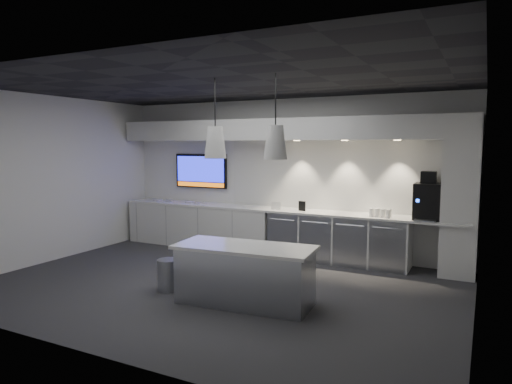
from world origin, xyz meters
The scene contains 28 objects.
floor centered at (0.00, 0.00, 0.00)m, with size 7.00×7.00×0.00m, color #2E2E30.
ceiling centered at (0.00, 0.00, 3.00)m, with size 7.00×7.00×0.00m, color black.
wall_back centered at (0.00, 2.50, 1.50)m, with size 7.00×7.00×0.00m, color white.
wall_front centered at (0.00, -2.50, 1.50)m, with size 7.00×7.00×0.00m, color white.
wall_left centered at (-3.50, 0.00, 1.50)m, with size 7.00×7.00×0.00m, color white.
wall_right centered at (3.50, 0.00, 1.50)m, with size 7.00×7.00×0.00m, color white.
back_counter centered at (0.00, 2.17, 0.88)m, with size 6.80×0.65×0.04m, color white.
left_base_cabinets centered at (-1.75, 2.17, 0.43)m, with size 3.30×0.63×0.86m, color silver.
fridge_unit_a centered at (0.25, 2.17, 0.42)m, with size 0.60×0.61×0.85m, color #979AA0.
fridge_unit_b centered at (0.88, 2.17, 0.42)m, with size 0.60×0.61×0.85m, color #979AA0.
fridge_unit_c centered at (1.51, 2.17, 0.42)m, with size 0.60×0.61×0.85m, color #979AA0.
fridge_unit_d centered at (2.14, 2.17, 0.42)m, with size 0.60×0.61×0.85m, color #979AA0.
backsplash centered at (1.20, 2.48, 1.55)m, with size 4.60×0.03×1.30m, color silver.
soffit centered at (0.00, 2.20, 2.40)m, with size 6.90×0.60×0.40m, color silver.
column centered at (3.20, 2.20, 1.30)m, with size 0.55×0.55×2.60m, color silver.
wall_tv centered at (-1.90, 2.45, 1.56)m, with size 1.25×0.07×0.72m.
island centered at (0.73, -0.47, 0.40)m, with size 1.92×0.96×0.79m.
bin centered at (-0.53, -0.49, 0.23)m, with size 0.33×0.33×0.46m, color #979AA0.
coffee_machine centered at (2.71, 2.20, 1.22)m, with size 0.44×0.61×0.79m.
sign_black centered at (0.53, 2.14, 0.99)m, with size 0.14×0.02×0.18m, color black.
sign_white centered at (0.03, 2.08, 0.97)m, with size 0.18×0.02×0.14m, color white.
cup_cluster centered at (1.98, 2.07, 0.97)m, with size 0.35×0.17×0.14m, color white, non-canonical shape.
tray_a centered at (-2.79, 2.09, 0.91)m, with size 0.16×0.16×0.03m, color #B4B4B4.
tray_b centered at (-2.54, 2.17, 0.91)m, with size 0.16×0.16×0.03m, color #B4B4B4.
tray_c centered at (-1.98, 2.14, 0.91)m, with size 0.16×0.16×0.03m, color #B4B4B4.
tray_d centered at (-1.73, 2.11, 0.91)m, with size 0.16×0.16×0.03m, color #B4B4B4.
pendant_left centered at (0.29, -0.47, 2.15)m, with size 0.30×0.30×1.13m.
pendant_right centered at (1.17, -0.47, 2.15)m, with size 0.30×0.30×1.13m.
Camera 1 is at (3.55, -5.70, 2.13)m, focal length 32.00 mm.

